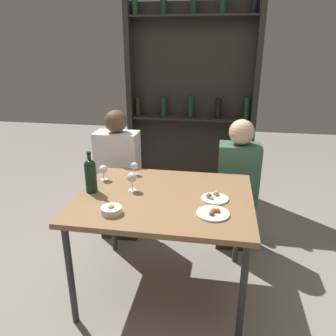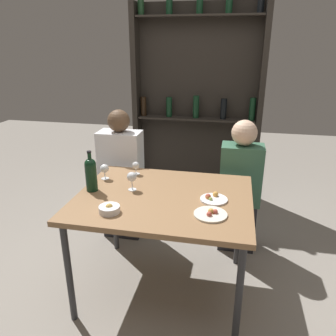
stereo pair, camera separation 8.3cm
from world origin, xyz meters
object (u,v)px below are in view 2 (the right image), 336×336
(wine_bottle, at_px, (91,173))
(seated_person_right, at_px, (240,190))
(wine_glass_1, at_px, (132,177))
(snack_bowl, at_px, (109,209))
(food_plate_0, at_px, (211,214))
(wine_glass_0, at_px, (104,169))
(seated_person_left, at_px, (122,179))
(wine_glass_2, at_px, (136,166))
(food_plate_1, at_px, (213,198))

(wine_bottle, xyz_separation_m, seated_person_right, (1.04, 0.70, -0.35))
(wine_glass_1, bearing_deg, snack_bowl, -96.10)
(food_plate_0, relative_size, snack_bowl, 1.58)
(snack_bowl, xyz_separation_m, seated_person_right, (0.80, 0.98, -0.24))
(food_plate_0, bearing_deg, wine_glass_0, 154.06)
(wine_bottle, xyz_separation_m, seated_person_left, (-0.03, 0.70, -0.33))
(wine_bottle, bearing_deg, snack_bowl, -49.93)
(wine_glass_0, xyz_separation_m, seated_person_right, (1.03, 0.48, -0.30))
(snack_bowl, bearing_deg, wine_glass_2, 92.13)
(wine_glass_0, distance_m, seated_person_left, 0.56)
(wine_glass_2, bearing_deg, wine_glass_0, -145.83)
(food_plate_1, distance_m, seated_person_left, 1.14)
(food_plate_0, xyz_separation_m, seated_person_left, (-0.89, 0.89, -0.21))
(wine_glass_1, bearing_deg, wine_bottle, -167.03)
(wine_glass_2, bearing_deg, wine_glass_1, -78.24)
(food_plate_0, relative_size, seated_person_left, 0.17)
(food_plate_1, bearing_deg, snack_bowl, -153.67)
(wine_glass_2, relative_size, seated_person_right, 0.09)
(wine_glass_1, bearing_deg, seated_person_right, 39.61)
(wine_bottle, distance_m, seated_person_right, 1.30)
(snack_bowl, bearing_deg, seated_person_right, 50.72)
(wine_glass_0, bearing_deg, food_plate_1, -13.18)
(food_plate_1, xyz_separation_m, snack_bowl, (-0.61, -0.30, 0.01))
(seated_person_left, bearing_deg, wine_glass_2, -53.81)
(wine_bottle, relative_size, food_plate_1, 1.60)
(wine_glass_1, xyz_separation_m, food_plate_0, (0.58, -0.26, -0.09))
(wine_glass_0, relative_size, snack_bowl, 0.91)
(wine_glass_0, bearing_deg, wine_glass_2, 34.17)
(wine_glass_0, xyz_separation_m, snack_bowl, (0.23, -0.50, -0.06))
(food_plate_1, bearing_deg, seated_person_right, 74.38)
(food_plate_1, xyz_separation_m, seated_person_left, (-0.89, 0.68, -0.21))
(wine_glass_0, height_order, wine_glass_2, wine_glass_0)
(wine_bottle, distance_m, food_plate_0, 0.88)
(wine_glass_2, relative_size, food_plate_0, 0.51)
(food_plate_1, bearing_deg, wine_glass_1, 175.58)
(food_plate_1, relative_size, snack_bowl, 1.41)
(wine_bottle, bearing_deg, food_plate_0, -12.82)
(wine_glass_2, distance_m, seated_person_left, 0.50)
(wine_glass_2, bearing_deg, snack_bowl, -87.87)
(snack_bowl, height_order, seated_person_right, seated_person_right)
(wine_glass_2, height_order, food_plate_1, wine_glass_2)
(wine_glass_2, height_order, seated_person_right, seated_person_right)
(wine_bottle, relative_size, seated_person_left, 0.24)
(food_plate_0, height_order, food_plate_1, food_plate_1)
(wine_glass_2, distance_m, food_plate_1, 0.72)
(food_plate_0, height_order, seated_person_left, seated_person_left)
(wine_bottle, distance_m, food_plate_1, 0.86)
(wine_glass_2, bearing_deg, seated_person_right, 22.39)
(food_plate_0, distance_m, seated_person_left, 1.28)
(snack_bowl, bearing_deg, wine_bottle, 130.07)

